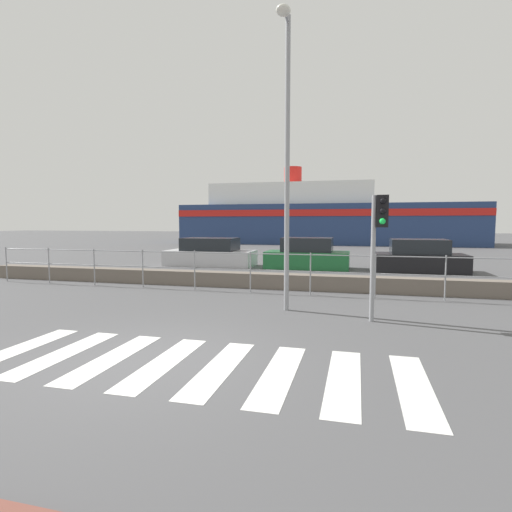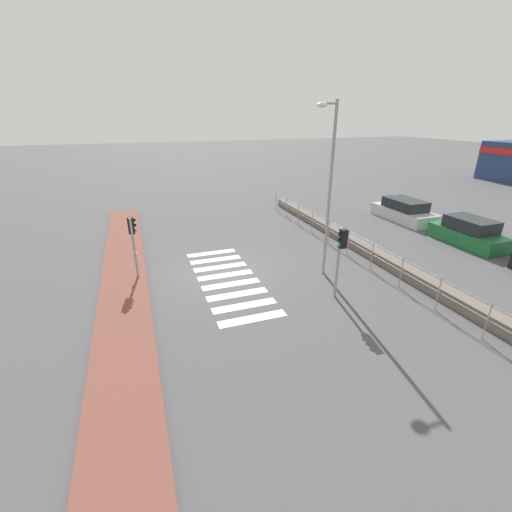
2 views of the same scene
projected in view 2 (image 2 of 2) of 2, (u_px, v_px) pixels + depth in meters
ground_plane at (223, 272)px, 14.99m from camera, size 160.00×160.00×0.00m
sidewalk_brick at (124, 285)px, 13.70m from camera, size 24.00×1.80×0.12m
crosswalk at (228, 279)px, 14.32m from camera, size 6.75×2.40×0.01m
seawall at (362, 247)px, 17.11m from camera, size 20.42×0.55×0.48m
harbor_fence at (349, 239)px, 16.62m from camera, size 18.42×0.04×1.26m
traffic_light_near at (133, 235)px, 13.77m from camera, size 0.34×0.32×2.63m
traffic_light_far at (341, 248)px, 12.15m from camera, size 0.34×0.32×2.72m
streetlamp at (328, 176)px, 13.30m from camera, size 0.32×0.88×6.92m
parked_car_silver at (404, 211)px, 22.19m from camera, size 4.37×1.86×1.37m
parked_car_green at (469, 233)px, 18.01m from camera, size 3.83×1.76×1.43m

